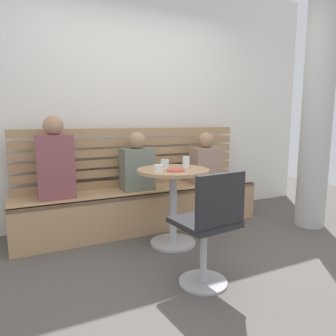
% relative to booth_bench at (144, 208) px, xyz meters
% --- Properties ---
extents(ground, '(8.00, 8.00, 0.00)m').
position_rel_booth_bench_xyz_m(ground, '(0.00, -1.20, -0.22)').
color(ground, '#514C47').
extents(back_wall, '(5.20, 0.10, 2.90)m').
position_rel_booth_bench_xyz_m(back_wall, '(0.00, 0.44, 1.23)').
color(back_wall, silver).
rests_on(back_wall, ground).
extents(concrete_pillar, '(0.32, 0.32, 2.80)m').
position_rel_booth_bench_xyz_m(concrete_pillar, '(1.75, -0.75, 1.18)').
color(concrete_pillar, '#B2B2AD').
rests_on(concrete_pillar, ground).
extents(booth_bench, '(2.70, 0.52, 0.44)m').
position_rel_booth_bench_xyz_m(booth_bench, '(0.00, 0.00, 0.00)').
color(booth_bench, tan).
rests_on(booth_bench, ground).
extents(booth_backrest, '(2.65, 0.04, 0.67)m').
position_rel_booth_bench_xyz_m(booth_backrest, '(0.00, 0.24, 0.56)').
color(booth_backrest, '#A68157').
rests_on(booth_backrest, booth_bench).
extents(cafe_table, '(0.68, 0.68, 0.74)m').
position_rel_booth_bench_xyz_m(cafe_table, '(0.09, -0.56, 0.30)').
color(cafe_table, '#ADADB2').
rests_on(cafe_table, ground).
extents(white_chair, '(0.44, 0.44, 0.85)m').
position_rel_booth_bench_xyz_m(white_chair, '(-0.03, -1.37, 0.24)').
color(white_chair, '#ADADB2').
rests_on(white_chair, ground).
extents(person_adult, '(0.34, 0.22, 0.80)m').
position_rel_booth_bench_xyz_m(person_adult, '(-0.90, 0.00, 0.58)').
color(person_adult, brown).
rests_on(person_adult, booth_bench).
extents(person_child_left, '(0.34, 0.22, 0.61)m').
position_rel_booth_bench_xyz_m(person_child_left, '(0.79, -0.02, 0.49)').
color(person_child_left, '#9E7F6B').
rests_on(person_child_left, booth_bench).
extents(person_child_middle, '(0.34, 0.22, 0.63)m').
position_rel_booth_bench_xyz_m(person_child_middle, '(-0.06, 0.01, 0.50)').
color(person_child_middle, slate).
rests_on(person_child_middle, booth_bench).
extents(cup_ceramic_white, '(0.08, 0.08, 0.07)m').
position_rel_booth_bench_xyz_m(cup_ceramic_white, '(-0.12, -0.68, 0.55)').
color(cup_ceramic_white, white).
rests_on(cup_ceramic_white, cafe_table).
extents(cup_glass_short, '(0.08, 0.08, 0.08)m').
position_rel_booth_bench_xyz_m(cup_glass_short, '(0.05, -0.45, 0.56)').
color(cup_glass_short, silver).
rests_on(cup_glass_short, cafe_table).
extents(cup_water_clear, '(0.07, 0.07, 0.11)m').
position_rel_booth_bench_xyz_m(cup_water_clear, '(0.24, -0.53, 0.57)').
color(cup_water_clear, white).
rests_on(cup_water_clear, cafe_table).
extents(plate_small, '(0.17, 0.17, 0.01)m').
position_rel_booth_bench_xyz_m(plate_small, '(0.06, -0.66, 0.52)').
color(plate_small, '#DB4C42').
rests_on(plate_small, cafe_table).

